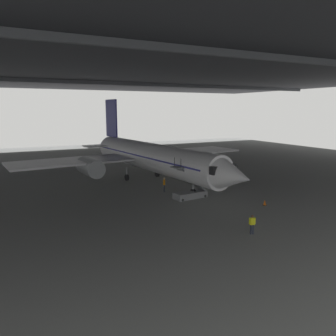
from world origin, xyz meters
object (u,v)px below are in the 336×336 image
Objects in this scene: airplane_main at (149,157)px; crew_worker_near_nose at (252,223)px; crew_worker_by_stairs at (164,184)px; traffic_cone_orange at (265,203)px; boarding_stairs at (190,192)px.

crew_worker_near_nose is at bearing -91.66° from airplane_main.
crew_worker_by_stairs is (-0.84, -6.31, -2.41)m from airplane_main.
traffic_cone_orange is (5.95, -15.99, -3.13)m from airplane_main.
boarding_stairs is 2.63× the size of crew_worker_by_stairs.
crew_worker_near_nose is 15.36m from crew_worker_by_stairs.
traffic_cone_orange is (6.58, 5.69, -0.60)m from crew_worker_near_nose.
boarding_stairs is (0.52, -10.03, -2.70)m from airplane_main.
airplane_main is 60.28× the size of traffic_cone_orange.
airplane_main is 6.81m from crew_worker_by_stairs.
crew_worker_by_stairs reaches higher than traffic_cone_orange.
crew_worker_near_nose is at bearing -95.62° from boarding_stairs.
crew_worker_by_stairs is at bearing -97.60° from airplane_main.
crew_worker_near_nose is (-1.15, -11.64, 0.16)m from boarding_stairs.
airplane_main is at bearing 88.34° from crew_worker_near_nose.
airplane_main is 21.83m from crew_worker_near_nose.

